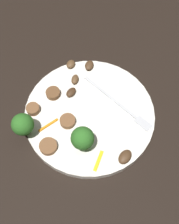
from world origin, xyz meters
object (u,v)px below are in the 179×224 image
at_px(mushroom_0, 125,157).
at_px(broccoli_floret_0, 23,125).
at_px(sausage_slice_3, 48,146).
at_px(broccoli_floret_1, 83,138).
at_px(sausage_slice_0, 53,94).
at_px(mushroom_1, 89,65).
at_px(fork, 121,106).
at_px(pepper_strip_2, 98,161).
at_px(pepper_strip_0, 48,125).
at_px(sausage_slice_1, 68,121).
at_px(mushroom_2, 71,92).
at_px(sausage_slice_2, 33,109).
at_px(mushroom_3, 75,79).
at_px(mushroom_4, 71,64).
at_px(plate, 90,114).

bearing_deg(mushroom_0, broccoli_floret_0, -166.80).
bearing_deg(sausage_slice_3, broccoli_floret_1, 31.18).
xyz_separation_m(sausage_slice_0, mushroom_1, (0.03, 0.10, -0.00)).
bearing_deg(fork, pepper_strip_2, -68.52).
distance_m(sausage_slice_3, pepper_strip_0, 0.05).
xyz_separation_m(sausage_slice_0, sausage_slice_1, (0.06, -0.04, -0.00)).
relative_size(sausage_slice_3, mushroom_2, 1.32).
height_order(sausage_slice_3, pepper_strip_2, sausage_slice_3).
height_order(broccoli_floret_1, mushroom_1, broccoli_floret_1).
height_order(sausage_slice_3, mushroom_2, same).
bearing_deg(pepper_strip_0, sausage_slice_3, -56.78).
relative_size(broccoli_floret_1, mushroom_0, 1.91).
height_order(sausage_slice_2, mushroom_1, sausage_slice_2).
bearing_deg(sausage_slice_1, mushroom_0, -5.70).
height_order(sausage_slice_1, mushroom_3, same).
distance_m(fork, sausage_slice_1, 0.12).
bearing_deg(mushroom_4, mushroom_2, -59.13).
bearing_deg(mushroom_0, fork, 118.71).
distance_m(mushroom_4, pepper_strip_2, 0.23).
relative_size(broccoli_floret_1, sausage_slice_1, 1.92).
relative_size(plate, broccoli_floret_0, 4.52).
distance_m(sausage_slice_0, mushroom_1, 0.11).
height_order(mushroom_1, pepper_strip_0, mushroom_1).
bearing_deg(broccoli_floret_0, pepper_strip_2, 6.01).
bearing_deg(sausage_slice_0, mushroom_0, -15.27).
relative_size(mushroom_0, pepper_strip_2, 0.77).
height_order(sausage_slice_0, sausage_slice_3, same).
bearing_deg(sausage_slice_0, pepper_strip_2, -28.20).
bearing_deg(pepper_strip_0, plate, 49.00).
height_order(fork, pepper_strip_0, same).
bearing_deg(sausage_slice_3, mushroom_4, 108.13).
bearing_deg(sausage_slice_0, sausage_slice_1, -33.03).
bearing_deg(pepper_strip_0, mushroom_3, 93.61).
bearing_deg(mushroom_4, mushroom_1, 23.64).
bearing_deg(sausage_slice_2, sausage_slice_0, 72.80).
xyz_separation_m(mushroom_2, pepper_strip_0, (-0.00, -0.09, -0.00)).
relative_size(broccoli_floret_1, pepper_strip_0, 1.36).
distance_m(sausage_slice_1, pepper_strip_0, 0.04).
xyz_separation_m(plate, fork, (0.05, 0.04, 0.01)).
distance_m(plate, broccoli_floret_0, 0.14).
height_order(plate, sausage_slice_0, sausage_slice_0).
distance_m(mushroom_2, pepper_strip_2, 0.16).
distance_m(broccoli_floret_0, mushroom_3, 0.16).
bearing_deg(mushroom_3, sausage_slice_2, -109.77).
distance_m(broccoli_floret_1, sausage_slice_0, 0.14).
xyz_separation_m(plate, sausage_slice_3, (-0.03, -0.11, 0.01)).
height_order(fork, mushroom_1, mushroom_1).
distance_m(sausage_slice_2, mushroom_2, 0.09).
distance_m(mushroom_0, mushroom_1, 0.22).
bearing_deg(mushroom_4, fork, -16.01).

